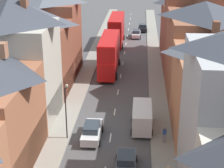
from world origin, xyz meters
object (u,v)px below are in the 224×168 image
double_decker_bus_mid_street (109,54)px  street_lamp (66,109)px  car_parked_left_b (143,27)px  car_parked_right_a (120,28)px  car_near_silver (92,131)px  car_mid_white (136,33)px  double_decker_bus_lead (116,30)px  car_parked_left_a (126,161)px  delivery_van (142,117)px  pedestrian_mid_right (164,134)px

double_decker_bus_mid_street → street_lamp: bearing=-96.9°
double_decker_bus_mid_street → car_parked_left_b: (4.91, 26.93, -2.00)m
double_decker_bus_mid_street → car_parked_right_a: bearing=90.0°
car_near_silver → car_mid_white: car_near_silver is taller
double_decker_bus_mid_street → street_lamp: street_lamp is taller
double_decker_bus_lead → car_parked_right_a: bearing=90.0°
car_parked_left_a → car_parked_right_a: 51.49m
car_parked_left_b → street_lamp: bearing=-98.9°
car_parked_right_a → double_decker_bus_mid_street: bearing=-90.0°
car_parked_left_b → delivery_van: delivery_van is taller
car_parked_left_a → car_mid_white: size_ratio=0.86×
car_parked_left_a → car_parked_left_b: car_parked_left_b is taller
pedestrian_mid_right → street_lamp: (-9.53, 0.20, 2.21)m
double_decker_bus_mid_street → pedestrian_mid_right: 21.67m
street_lamp → car_parked_left_a: bearing=-39.2°
car_near_silver → pedestrian_mid_right: pedestrian_mid_right is taller
street_lamp → pedestrian_mid_right: bearing=-1.2°
double_decker_bus_mid_street → car_parked_left_a: bearing=-81.8°
car_parked_left_b → car_mid_white: 5.75m
car_parked_right_a → car_parked_left_b: size_ratio=0.91×
pedestrian_mid_right → delivery_van: bearing=126.8°
car_mid_white → street_lamp: 42.03m
car_near_silver → car_parked_right_a: 46.31m
car_parked_right_a → car_mid_white: 6.09m
double_decker_bus_lead → car_parked_left_b: (4.91, 11.16, -2.00)m
car_parked_left_b → delivery_van: 44.41m
double_decker_bus_lead → car_parked_right_a: 10.65m
car_parked_right_a → street_lamp: bearing=-93.0°
car_mid_white → car_parked_left_a: bearing=-90.0°
double_decker_bus_mid_street → car_mid_white: 21.72m
double_decker_bus_mid_street → pedestrian_mid_right: bearing=-70.8°
car_parked_left_b → car_mid_white: size_ratio=0.93×
delivery_van → double_decker_bus_lead: bearing=98.4°
car_parked_right_a → car_parked_left_b: car_parked_right_a is taller
car_parked_right_a → pedestrian_mid_right: size_ratio=2.40×
car_parked_right_a → street_lamp: (-2.45, -46.43, 2.40)m
double_decker_bus_mid_street → car_parked_left_a: double_decker_bus_mid_street is taller
car_near_silver → car_parked_right_a: car_parked_right_a is taller
double_decker_bus_lead → car_parked_left_a: 41.11m
car_parked_left_a → pedestrian_mid_right: (3.48, 4.74, 0.23)m
car_parked_left_a → pedestrian_mid_right: size_ratio=2.45×
car_parked_right_a → pedestrian_mid_right: (7.08, -46.63, 0.19)m
car_near_silver → car_parked_right_a: size_ratio=1.19×
car_parked_left_b → car_parked_right_a: bearing=-171.9°
car_near_silver → car_parked_left_a: bearing=-54.6°
car_parked_left_a → street_lamp: bearing=140.8°
double_decker_bus_lead → street_lamp: (-2.44, -35.97, 0.43)m
car_parked_left_a → pedestrian_mid_right: 5.88m
double_decker_bus_lead → car_mid_white: (3.61, 5.56, -2.02)m
car_parked_right_a → car_near_silver: bearing=-90.0°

